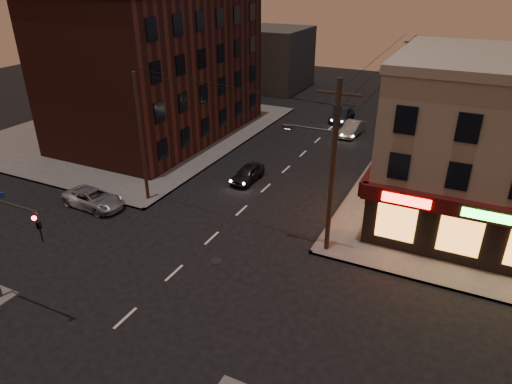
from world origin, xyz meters
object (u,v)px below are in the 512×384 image
Objects in this scene: sedan_mid at (352,129)px; sedan_far at (342,115)px; suv_cross at (94,199)px; sedan_near at (247,174)px; fire_hydrant at (366,198)px.

sedan_mid is 4.80m from sedan_far.
sedan_far is (9.82, 27.11, 0.03)m from suv_cross.
sedan_far is at bearing 84.72° from sedan_near.
sedan_near is at bearing -103.69° from sedan_mid.
sedan_mid reaches higher than sedan_near.
fire_hydrant is at bearing -59.74° from suv_cross.
suv_cross reaches higher than sedan_near.
sedan_near is 18.70m from sedan_far.
sedan_mid reaches higher than suv_cross.
fire_hydrant is (9.35, -0.01, -0.08)m from sedan_near.
sedan_far reaches higher than sedan_near.
sedan_far is at bearing 111.15° from fire_hydrant.
fire_hydrant is (17.01, 8.52, -0.09)m from suv_cross.
suv_cross is 25.86m from sedan_mid.
sedan_mid is (12.07, 22.87, 0.06)m from suv_cross.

